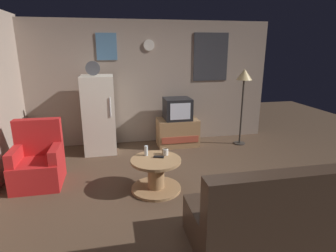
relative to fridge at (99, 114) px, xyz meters
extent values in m
plane|color=#4C3828|center=(1.07, -1.95, -0.75)|extent=(12.00, 12.00, 0.00)
cube|color=gray|center=(1.07, 0.50, 0.52)|extent=(5.20, 0.10, 2.54)
cube|color=#333338|center=(2.39, 0.44, 1.05)|extent=(0.76, 0.02, 1.00)
cube|color=teal|center=(0.21, 0.44, 1.26)|extent=(0.40, 0.02, 0.52)
cylinder|color=silver|center=(1.05, 0.44, 1.29)|extent=(0.22, 0.03, 0.22)
cube|color=silver|center=(0.00, 0.00, 0.00)|extent=(0.60, 0.60, 1.50)
cylinder|color=silver|center=(0.22, -0.30, 0.20)|extent=(0.02, 0.02, 0.36)
cylinder|color=#4C4C51|center=(-0.05, -0.08, 0.89)|extent=(0.26, 0.04, 0.26)
cube|color=#9E754C|center=(1.58, 0.06, -0.47)|extent=(0.84, 0.52, 0.57)
cube|color=#AD4733|center=(1.58, -0.21, -0.56)|extent=(0.76, 0.01, 0.14)
cube|color=black|center=(1.57, 0.06, 0.03)|extent=(0.54, 0.50, 0.44)
cube|color=silver|center=(1.57, -0.20, 0.03)|extent=(0.41, 0.01, 0.33)
cylinder|color=#332D28|center=(2.91, -0.13, -0.74)|extent=(0.24, 0.24, 0.02)
cylinder|color=#332D28|center=(2.91, -0.13, -0.05)|extent=(0.04, 0.04, 1.40)
cone|color=#F2D18C|center=(2.91, -0.13, 0.73)|extent=(0.32, 0.32, 0.22)
cylinder|color=#9E754C|center=(0.82, -1.77, -0.73)|extent=(0.72, 0.72, 0.04)
cylinder|color=#9E754C|center=(0.82, -1.77, -0.52)|extent=(0.24, 0.24, 0.44)
cylinder|color=#9E754C|center=(0.82, -1.77, -0.30)|extent=(0.72, 0.72, 0.04)
cylinder|color=silver|center=(0.71, -1.60, -0.20)|extent=(0.05, 0.05, 0.15)
cylinder|color=silver|center=(0.99, -1.64, -0.23)|extent=(0.08, 0.08, 0.09)
cylinder|color=tan|center=(0.98, -1.61, -0.23)|extent=(0.08, 0.08, 0.09)
cube|color=black|center=(0.87, -1.72, -0.27)|extent=(0.16, 0.09, 0.02)
cube|color=red|center=(-0.88, -1.26, -0.55)|extent=(0.68, 0.68, 0.40)
cube|color=red|center=(-0.88, -1.00, -0.07)|extent=(0.68, 0.16, 0.56)
cube|color=red|center=(-1.16, -1.26, -0.25)|extent=(0.12, 0.60, 0.20)
cube|color=red|center=(-0.60, -1.26, -0.25)|extent=(0.12, 0.60, 0.20)
cube|color=#38281E|center=(1.84, -3.06, -0.55)|extent=(1.70, 0.80, 0.40)
cube|color=#38281E|center=(1.84, -3.36, -0.09)|extent=(1.70, 0.20, 0.52)
camera|label=1|loc=(0.26, -5.38, 1.25)|focal=29.68mm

